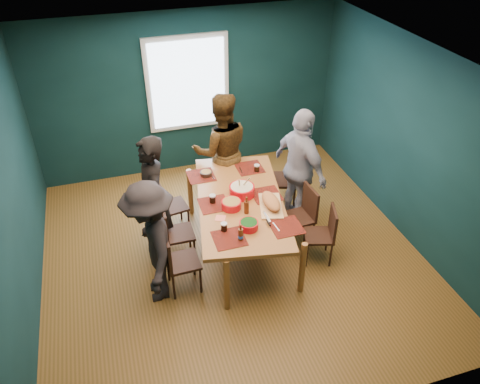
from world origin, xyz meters
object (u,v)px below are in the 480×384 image
at_px(person_right, 300,169).
at_px(bowl_herbs, 249,225).
at_px(person_far_left, 153,200).
at_px(chair_right_mid, 303,212).
at_px(chair_left_near, 176,258).
at_px(chair_right_near, 325,231).
at_px(bowl_salad, 231,204).
at_px(chair_right_far, 288,175).
at_px(bowl_dumpling, 242,190).
at_px(person_near_left, 151,243).
at_px(cutting_board, 271,202).
at_px(dining_table, 240,204).
at_px(chair_left_mid, 172,230).
at_px(chair_left_far, 168,203).
at_px(person_back, 221,151).

distance_m(person_right, bowl_herbs, 1.46).
xyz_separation_m(person_far_left, person_right, (2.11, 0.14, 0.01)).
bearing_deg(chair_right_mid, chair_left_near, -172.16).
distance_m(chair_right_near, bowl_herbs, 1.16).
xyz_separation_m(chair_right_mid, bowl_salad, (-1.04, -0.04, 0.38)).
bearing_deg(person_right, chair_right_far, -14.57).
bearing_deg(chair_right_far, bowl_dumpling, -126.45).
relative_size(chair_right_mid, bowl_herbs, 3.77).
height_order(person_near_left, cutting_board, person_near_left).
bearing_deg(bowl_dumpling, person_near_left, -154.90).
height_order(chair_right_mid, chair_right_near, chair_right_mid).
distance_m(dining_table, person_far_left, 1.14).
height_order(person_near_left, bowl_salad, person_near_left).
height_order(chair_left_near, person_far_left, person_far_left).
height_order(chair_left_near, bowl_dumpling, bowl_dumpling).
bearing_deg(person_far_left, chair_right_far, 101.53).
bearing_deg(bowl_herbs, dining_table, 82.24).
bearing_deg(bowl_salad, bowl_herbs, -79.84).
xyz_separation_m(chair_left_mid, chair_right_far, (1.92, 0.70, 0.07)).
bearing_deg(chair_right_near, cutting_board, 175.11).
bearing_deg(chair_right_mid, chair_left_mid, 170.56).
bearing_deg(cutting_board, chair_left_far, 156.19).
bearing_deg(person_far_left, bowl_herbs, 48.52).
bearing_deg(person_back, chair_right_far, 162.40).
bearing_deg(bowl_dumpling, person_back, 89.06).
distance_m(chair_left_mid, chair_right_mid, 1.80).
distance_m(chair_right_far, chair_right_mid, 0.87).
height_order(person_far_left, bowl_herbs, person_far_left).
bearing_deg(dining_table, cutting_board, -28.58).
bearing_deg(bowl_salad, chair_right_far, 37.42).
bearing_deg(bowl_salad, chair_left_mid, 165.43).
height_order(chair_left_near, cutting_board, cutting_board).
height_order(dining_table, bowl_herbs, bowl_herbs).
bearing_deg(chair_left_near, cutting_board, 8.74).
bearing_deg(chair_left_near, chair_right_near, -2.62).
height_order(person_near_left, bowl_herbs, person_near_left).
height_order(chair_left_near, chair_right_near, chair_left_near).
bearing_deg(chair_right_mid, bowl_dumpling, 162.17).
relative_size(chair_left_near, bowl_salad, 3.41).
bearing_deg(bowl_herbs, chair_right_mid, 27.26).
relative_size(chair_left_mid, person_right, 0.47).
relative_size(chair_left_near, person_right, 0.49).
bearing_deg(person_right, chair_left_near, 98.84).
xyz_separation_m(person_far_left, bowl_salad, (0.94, -0.37, -0.01)).
bearing_deg(person_far_left, dining_table, 75.68).
bearing_deg(chair_left_mid, person_near_left, -119.40).
xyz_separation_m(chair_right_far, bowl_herbs, (-1.08, -1.35, 0.32)).
distance_m(chair_left_near, bowl_dumpling, 1.26).
distance_m(chair_right_far, cutting_board, 1.27).
bearing_deg(person_far_left, chair_left_near, 7.21).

